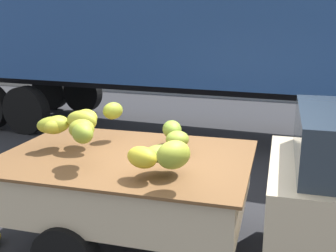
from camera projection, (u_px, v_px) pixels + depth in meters
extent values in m
plane|color=#28282B|center=(187.00, 249.00, 4.56)|extent=(220.00, 220.00, 0.00)
cube|color=gray|center=(268.00, 97.00, 13.25)|extent=(80.00, 0.80, 0.16)
cube|color=#CCB793|center=(127.00, 198.00, 4.51)|extent=(2.65, 1.90, 0.08)
cube|color=#CCB793|center=(151.00, 153.00, 5.24)|extent=(2.55, 0.19, 0.44)
cube|color=#CCB793|center=(92.00, 210.00, 3.64)|extent=(2.55, 0.19, 0.44)
cube|color=#CCB793|center=(242.00, 189.00, 4.11)|extent=(0.15, 1.76, 0.44)
cube|color=#CCB793|center=(27.00, 166.00, 4.77)|extent=(0.15, 1.76, 0.44)
cube|color=#B21914|center=(151.00, 155.00, 5.28)|extent=(2.45, 0.15, 0.07)
cube|color=brown|center=(126.00, 156.00, 4.38)|extent=(2.77, 2.03, 0.03)
ellipsoid|color=#98A22A|center=(53.00, 125.00, 4.48)|extent=(0.41, 0.37, 0.19)
ellipsoid|color=olive|center=(158.00, 154.00, 3.82)|extent=(0.37, 0.38, 0.16)
ellipsoid|color=gold|center=(142.00, 157.00, 3.66)|extent=(0.37, 0.32, 0.20)
ellipsoid|color=#9AA129|center=(82.00, 129.00, 3.99)|extent=(0.36, 0.36, 0.19)
ellipsoid|color=#8BA230|center=(177.00, 139.00, 4.36)|extent=(0.28, 0.29, 0.18)
ellipsoid|color=#94A22C|center=(113.00, 111.00, 4.85)|extent=(0.29, 0.32, 0.20)
ellipsoid|color=gold|center=(56.00, 125.00, 4.52)|extent=(0.24, 0.37, 0.20)
ellipsoid|color=#A7A92B|center=(87.00, 117.00, 4.62)|extent=(0.37, 0.34, 0.18)
ellipsoid|color=olive|center=(172.00, 156.00, 3.76)|extent=(0.26, 0.37, 0.21)
ellipsoid|color=#A0AB2F|center=(174.00, 155.00, 3.38)|extent=(0.36, 0.40, 0.24)
ellipsoid|color=#90A42F|center=(83.00, 133.00, 3.85)|extent=(0.33, 0.32, 0.20)
ellipsoid|color=olive|center=(172.00, 129.00, 4.68)|extent=(0.33, 0.37, 0.20)
ellipsoid|color=gold|center=(82.00, 121.00, 4.43)|extent=(0.35, 0.20, 0.23)
cylinder|color=black|center=(130.00, 188.00, 5.44)|extent=(0.65, 0.24, 0.64)
cube|color=navy|center=(196.00, 16.00, 8.53)|extent=(12.05, 2.76, 2.70)
cube|color=black|center=(195.00, 86.00, 8.91)|extent=(11.05, 0.64, 0.30)
cylinder|color=black|center=(83.00, 93.00, 11.33)|extent=(1.09, 0.32, 1.08)
cylinder|color=black|center=(26.00, 110.00, 9.15)|extent=(1.09, 0.32, 1.08)
cylinder|color=black|center=(50.00, 91.00, 11.69)|extent=(1.09, 0.32, 1.08)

